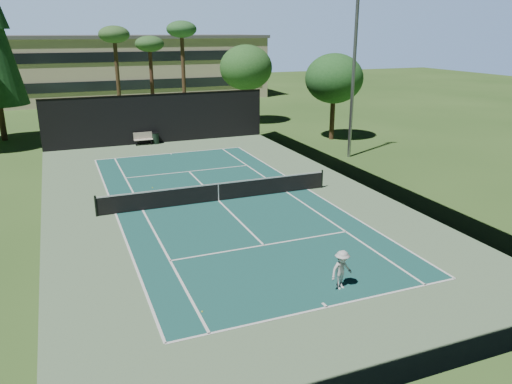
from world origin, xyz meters
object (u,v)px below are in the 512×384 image
at_px(player, 342,270).
at_px(tennis_ball_b, 202,197).
at_px(tennis_ball_a, 202,312).
at_px(park_bench, 143,138).
at_px(tennis_ball_d, 153,188).
at_px(tennis_net, 218,191).
at_px(trash_bin, 156,138).
at_px(tennis_ball_c, 206,191).

xyz_separation_m(player, tennis_ball_b, (-1.83, 11.79, -0.70)).
xyz_separation_m(tennis_ball_a, park_bench, (2.61, 26.33, 0.52)).
xyz_separation_m(tennis_ball_d, park_bench, (1.55, 12.06, 0.51)).
bearing_deg(tennis_net, player, -84.11).
bearing_deg(trash_bin, tennis_ball_b, -91.34).
xyz_separation_m(tennis_ball_c, trash_bin, (-0.23, 13.78, 0.44)).
bearing_deg(park_bench, tennis_ball_c, -84.87).
height_order(tennis_ball_b, trash_bin, trash_bin).
bearing_deg(tennis_ball_a, player, -3.30).
distance_m(tennis_net, tennis_ball_c, 1.99).
height_order(player, tennis_ball_b, player).
relative_size(tennis_ball_c, tennis_ball_d, 1.04).
relative_size(tennis_net, trash_bin, 13.65).
height_order(tennis_ball_b, park_bench, park_bench).
bearing_deg(tennis_ball_c, tennis_net, -86.28).
relative_size(tennis_net, park_bench, 8.60).
bearing_deg(tennis_ball_c, tennis_ball_a, -107.10).
xyz_separation_m(tennis_ball_c, park_bench, (-1.24, 13.80, 0.51)).
xyz_separation_m(tennis_net, park_bench, (-1.36, 15.72, -0.01)).
distance_m(tennis_ball_a, trash_bin, 26.55).
bearing_deg(tennis_net, tennis_ball_c, 93.72).
xyz_separation_m(tennis_net, player, (1.12, -10.90, 0.18)).
height_order(tennis_ball_b, tennis_ball_c, tennis_ball_c).
xyz_separation_m(tennis_ball_c, tennis_ball_d, (-2.79, 1.75, -0.00)).
xyz_separation_m(player, tennis_ball_d, (-4.04, 14.57, -0.70)).
distance_m(tennis_ball_d, park_bench, 12.17).
bearing_deg(tennis_ball_d, tennis_ball_c, -32.03).
height_order(tennis_ball_c, trash_bin, trash_bin).
xyz_separation_m(tennis_ball_b, tennis_ball_c, (0.58, 1.03, 0.00)).
bearing_deg(tennis_net, tennis_ball_b, 128.21).
height_order(tennis_net, tennis_ball_b, tennis_net).
bearing_deg(tennis_net, park_bench, 94.96).
relative_size(tennis_net, tennis_ball_d, 184.15).
bearing_deg(trash_bin, player, -86.81).
distance_m(player, trash_bin, 26.64).
relative_size(tennis_ball_b, tennis_ball_c, 0.92).
relative_size(tennis_net, tennis_ball_a, 207.77).
xyz_separation_m(tennis_net, tennis_ball_d, (-2.92, 3.66, -0.52)).
distance_m(player, tennis_ball_c, 12.90).
bearing_deg(trash_bin, tennis_ball_a, -97.84).
distance_m(tennis_ball_b, tennis_ball_c, 1.18).
distance_m(tennis_ball_b, park_bench, 14.85).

